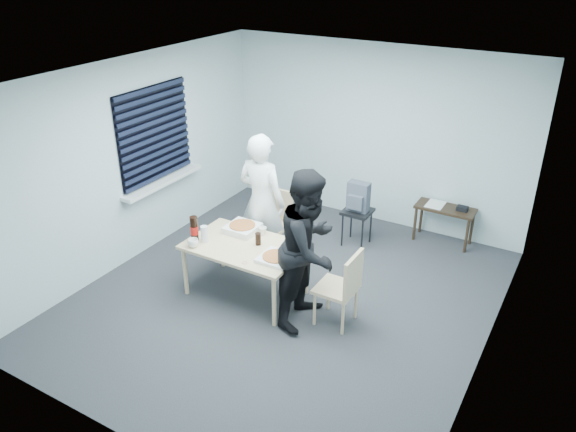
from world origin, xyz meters
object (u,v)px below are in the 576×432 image
Objects in this scene: person_black at (310,248)px; backpack at (358,197)px; chair_right at (344,284)px; soda_bottle at (194,229)px; chair_far at (275,218)px; person_white at (262,202)px; mug_b at (262,231)px; side_table at (445,213)px; dining_table at (245,250)px; stool at (357,217)px; mug_a at (193,243)px.

person_black is 4.35× the size of backpack.
chair_right is 2.93× the size of soda_bottle.
chair_far is 0.50m from person_white.
side_table is at bearing 52.51° from mug_b.
side_table is at bearing -136.74° from person_white.
dining_table is at bearing -178.37° from chair_right.
chair_right is at bearing -13.56° from mug_b.
chair_far is at bearing 73.67° from soda_bottle.
person_white is 1.38m from backpack.
side_table is at bearing 33.11° from stool.
dining_table is 0.78m from person_white.
chair_far is at bearing 45.53° from person_black.
backpack is (0.84, 1.07, -0.17)m from person_white.
mug_a is (-0.49, -0.33, 0.11)m from dining_table.
person_black is 1.45m from soda_bottle.
person_black is (1.07, -0.73, 0.00)m from person_white.
backpack reaches higher than stool.
chair_right is 0.54m from person_black.
backpack is 1.34× the size of soda_bottle.
chair_far is 0.50× the size of person_black.
mug_a is (-1.35, -0.29, -0.18)m from person_black.
person_black is at bearing -169.09° from chair_right.
side_table is 3.51m from mug_a.
chair_right is 1.26m from mug_b.
chair_right is at bearing -70.75° from stool.
dining_table is 0.60m from mug_a.
chair_right is 7.24× the size of mug_a.
backpack reaches higher than mug_b.
side_table is 6.50× the size of mug_a.
chair_far is 8.90× the size of mug_b.
chair_far is at bearing 78.65° from mug_a.
chair_far reaches higher than mug_b.
mug_a is (-1.13, -2.11, 0.30)m from stool.
stool is at bearing 109.25° from chair_right.
chair_far is 7.24× the size of mug_a.
chair_far is at bearing -87.75° from person_white.
chair_far is 2.19× the size of backpack.
stool is 1.28× the size of backpack.
soda_bottle is (-2.23, -2.63, 0.35)m from side_table.
dining_table is at bearing 33.74° from mug_a.
person_black is 1.89m from stool.
mug_b is 0.81m from soda_bottle.
chair_right is 1.78m from mug_a.
person_white is 1.46m from stool.
dining_table is 0.91m from person_black.
person_black is at bearing -107.69° from side_table.
person_white reaches higher than mug_b.
backpack is (-1.02, -0.68, 0.27)m from side_table.
soda_bottle reaches higher than dining_table.
person_white is at bearing 55.69° from person_black.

